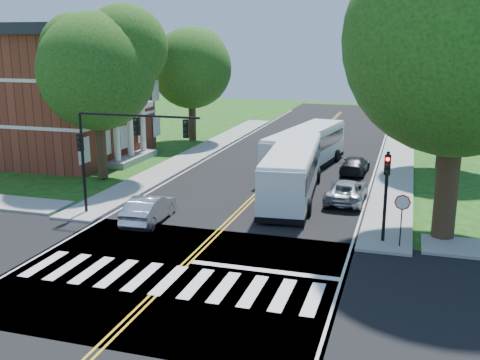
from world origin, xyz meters
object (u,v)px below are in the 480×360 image
at_px(signal_nw, 119,140).
at_px(dark_sedan, 355,165).
at_px(bus_lead, 293,171).
at_px(suv, 347,191).
at_px(signal_ne, 386,185).
at_px(bus_follow, 306,148).
at_px(hatchback, 149,209).

distance_m(signal_nw, dark_sedan, 18.78).
distance_m(bus_lead, suv, 3.55).
xyz_separation_m(signal_ne, dark_sedan, (-2.78, 14.54, -2.31)).
bearing_deg(dark_sedan, signal_nw, 55.14).
bearing_deg(dark_sedan, suv, 94.86).
height_order(bus_follow, suv, bus_follow).
distance_m(bus_follow, hatchback, 16.01).
relative_size(hatchback, suv, 0.92).
bearing_deg(suv, dark_sedan, -87.03).
bearing_deg(signal_nw, bus_lead, 40.60).
bearing_deg(dark_sedan, bus_follow, 1.76).
bearing_deg(signal_ne, bus_lead, 130.41).
bearing_deg(bus_lead, signal_ne, 125.12).
xyz_separation_m(signal_ne, suv, (-2.52, 6.84, -2.27)).
height_order(signal_ne, hatchback, signal_ne).
distance_m(signal_nw, hatchback, 4.03).
height_order(bus_lead, dark_sedan, bus_lead).
distance_m(suv, dark_sedan, 7.70).
xyz_separation_m(bus_follow, suv, (3.98, -7.77, -0.97)).
height_order(bus_follow, dark_sedan, bus_follow).
relative_size(signal_ne, bus_follow, 0.36).
bearing_deg(bus_follow, signal_ne, 122.76).
bearing_deg(hatchback, dark_sedan, -126.20).
height_order(signal_ne, suv, signal_ne).
height_order(bus_lead, bus_follow, bus_lead).
xyz_separation_m(hatchback, dark_sedan, (9.51, 14.82, -0.11)).
distance_m(signal_nw, suv, 13.91).
relative_size(signal_nw, bus_follow, 0.58).
bearing_deg(suv, hatchback, 37.12).
bearing_deg(bus_follow, hatchback, 77.53).
bearing_deg(suv, signal_ne, 111.24).
relative_size(signal_nw, suv, 1.45).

